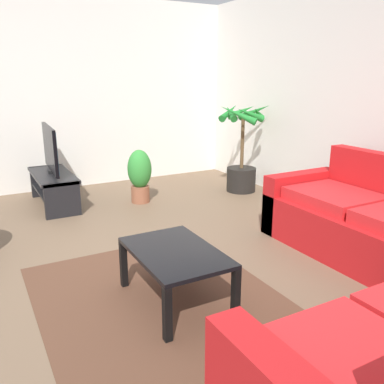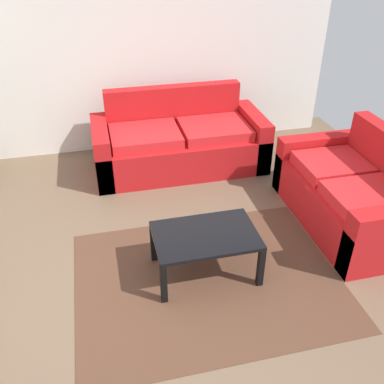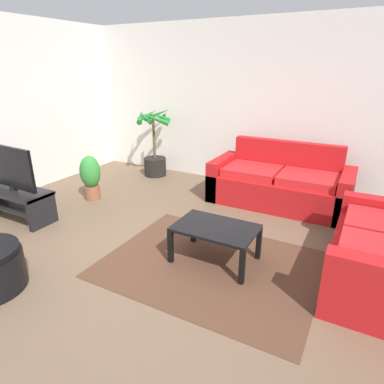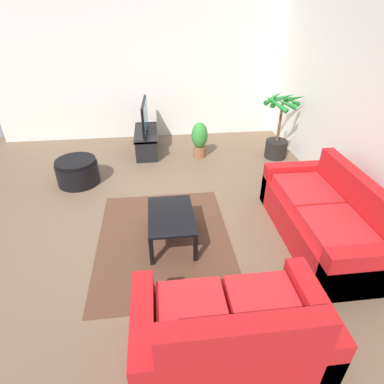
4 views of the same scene
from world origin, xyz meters
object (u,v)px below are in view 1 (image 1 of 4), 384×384
object	(u,v)px
coffee_table	(175,258)
potted_palm	(242,157)
tv_stand	(53,184)
potted_plant_small	(140,174)
couch_main	(375,227)
tv	(50,149)

from	to	relation	value
coffee_table	potted_palm	bearing A→B (deg)	136.12
tv_stand	potted_palm	size ratio (longest dim) A/B	0.87
tv_stand	potted_plant_small	world-z (taller)	potted_plant_small
couch_main	potted_palm	size ratio (longest dim) A/B	1.60
tv_stand	potted_plant_small	distance (m)	1.10
couch_main	potted_palm	distance (m)	2.47
tv_stand	tv	world-z (taller)	tv
coffee_table	potted_plant_small	distance (m)	2.55
couch_main	tv_stand	xyz separation A→B (m)	(-3.02, -2.23, -0.02)
couch_main	tv	size ratio (longest dim) A/B	2.03
coffee_table	potted_plant_small	size ratio (longest dim) A/B	1.22
couch_main	coffee_table	bearing A→B (deg)	-95.46
tv_stand	potted_palm	bearing A→B (deg)	76.99
tv	coffee_table	world-z (taller)	tv
coffee_table	tv	bearing A→B (deg)	-173.57
tv_stand	potted_plant_small	size ratio (longest dim) A/B	1.58
potted_palm	potted_plant_small	bearing A→B (deg)	-97.27
tv	potted_plant_small	world-z (taller)	tv
tv_stand	tv	xyz separation A→B (m)	(0.00, 0.00, 0.46)
couch_main	potted_plant_small	world-z (taller)	couch_main
tv	potted_palm	size ratio (longest dim) A/B	0.79
tv	potted_palm	world-z (taller)	potted_palm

